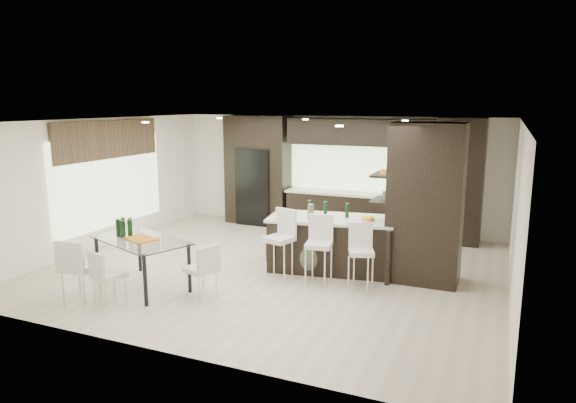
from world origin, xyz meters
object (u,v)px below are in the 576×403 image
at_px(stool_right, 361,264).
at_px(chair_end, 201,273).
at_px(bench, 300,249).
at_px(chair_far, 81,271).
at_px(floor_vase, 311,239).
at_px(dining_table, 142,263).
at_px(stool_left, 279,251).
at_px(chair_near, 109,279).
at_px(kitchen_island, 334,244).
at_px(stool_mid, 319,257).

distance_m(stool_right, chair_end, 2.57).
distance_m(bench, chair_far, 3.97).
distance_m(floor_vase, chair_far, 3.82).
relative_size(floor_vase, dining_table, 0.75).
bearing_deg(chair_end, stool_right, -40.90).
relative_size(stool_left, chair_end, 1.23).
height_order(stool_right, chair_end, stool_right).
height_order(bench, chair_near, chair_near).
height_order(stool_right, bench, stool_right).
bearing_deg(chair_near, stool_left, 64.85).
height_order(kitchen_island, floor_vase, floor_vase).
relative_size(kitchen_island, stool_left, 2.40).
distance_m(kitchen_island, stool_mid, 0.82).
relative_size(stool_mid, chair_near, 1.22).
xyz_separation_m(floor_vase, chair_far, (-2.85, -2.53, -0.18)).
bearing_deg(bench, stool_mid, -57.28).
height_order(kitchen_island, chair_end, kitchen_island).
bearing_deg(bench, floor_vase, -56.80).
relative_size(bench, chair_far, 1.38).
distance_m(dining_table, chair_end, 1.14).
distance_m(stool_mid, floor_vase, 0.59).
bearing_deg(chair_far, stool_left, 33.36).
xyz_separation_m(stool_mid, bench, (-0.76, 1.07, -0.23)).
relative_size(stool_right, chair_far, 0.98).
bearing_deg(kitchen_island, stool_right, -57.16).
bearing_deg(stool_left, stool_right, 16.82).
bearing_deg(kitchen_island, stool_left, -140.56).
bearing_deg(stool_right, floor_vase, 136.15).
xyz_separation_m(kitchen_island, bench, (-0.76, 0.26, -0.25)).
xyz_separation_m(stool_right, chair_far, (-3.90, -2.08, 0.01)).
relative_size(stool_mid, stool_right, 1.07).
bearing_deg(floor_vase, dining_table, -143.37).
height_order(stool_mid, floor_vase, floor_vase).
relative_size(stool_left, floor_vase, 0.77).
height_order(stool_mid, chair_near, stool_mid).
xyz_separation_m(dining_table, chair_end, (1.14, 0.00, -0.01)).
distance_m(floor_vase, dining_table, 2.91).
bearing_deg(bench, stool_right, -38.03).
relative_size(stool_right, chair_near, 1.14).
distance_m(stool_left, chair_near, 2.79).
distance_m(bench, floor_vase, 0.85).
xyz_separation_m(dining_table, chair_near, (0.00, -0.77, -0.02)).
relative_size(kitchen_island, stool_right, 2.67).
height_order(dining_table, chair_far, chair_far).
height_order(stool_left, dining_table, stool_left).
distance_m(bench, chair_near, 3.64).
bearing_deg(chair_far, floor_vase, 34.88).
bearing_deg(stool_mid, bench, 115.93).
distance_m(stool_left, dining_table, 2.30).
bearing_deg(chair_near, kitchen_island, 65.46).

